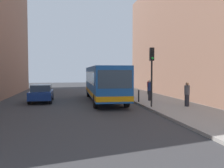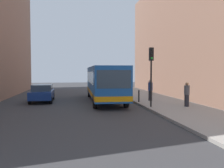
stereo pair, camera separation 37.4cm
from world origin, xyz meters
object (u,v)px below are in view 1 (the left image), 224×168
(pedestrian_mid_sidewalk, at_px, (150,90))
(pedestrian_near_signal, at_px, (187,94))
(car_beside_bus, at_px, (42,93))
(bus, at_px, (104,82))
(bollard_near, at_px, (139,96))
(pedestrian_far_sidewalk, at_px, (149,87))
(bollard_mid, at_px, (130,93))
(traffic_light, at_px, (152,66))

(pedestrian_mid_sidewalk, bearing_deg, pedestrian_near_signal, 24.36)
(car_beside_bus, bearing_deg, bus, 174.14)
(bus, height_order, bollard_near, bus)
(pedestrian_near_signal, relative_size, pedestrian_far_sidewalk, 1.08)
(car_beside_bus, bearing_deg, bollard_mid, 179.55)
(car_beside_bus, relative_size, bollard_mid, 4.67)
(bus, height_order, pedestrian_mid_sidewalk, bus)
(car_beside_bus, distance_m, pedestrian_far_sidewalk, 11.37)
(bollard_mid, bearing_deg, pedestrian_mid_sidewalk, -60.34)
(pedestrian_near_signal, distance_m, pedestrian_mid_sidewalk, 3.97)
(bollard_mid, bearing_deg, bus, -167.99)
(car_beside_bus, xyz_separation_m, pedestrian_near_signal, (10.49, -5.66, 0.22))
(pedestrian_near_signal, xyz_separation_m, pedestrian_mid_sidewalk, (-1.44, 3.70, 0.03))
(bus, xyz_separation_m, car_beside_bus, (-5.34, 0.44, -0.94))
(traffic_light, bearing_deg, bollard_near, 92.07)
(bus, bearing_deg, car_beside_bus, -3.75)
(bollard_near, bearing_deg, traffic_light, -87.93)
(traffic_light, distance_m, bollard_near, 3.65)
(car_beside_bus, xyz_separation_m, bollard_mid, (7.88, 0.10, -0.16))
(bus, xyz_separation_m, bollard_mid, (2.53, 0.54, -1.10))
(pedestrian_far_sidewalk, bearing_deg, traffic_light, 4.80)
(bollard_mid, bearing_deg, car_beside_bus, -179.26)
(car_beside_bus, bearing_deg, traffic_light, 144.81)
(bollard_near, bearing_deg, pedestrian_far_sidewalk, 64.15)
(bollard_near, relative_size, pedestrian_mid_sidewalk, 0.54)
(car_beside_bus, xyz_separation_m, traffic_light, (7.98, -5.38, 2.22))
(bollard_near, xyz_separation_m, pedestrian_near_signal, (2.62, -3.05, 0.38))
(pedestrian_far_sidewalk, bearing_deg, bollard_near, -3.22)
(car_beside_bus, relative_size, pedestrian_near_signal, 2.60)
(pedestrian_near_signal, distance_m, pedestrian_far_sidewalk, 9.14)
(traffic_light, height_order, pedestrian_mid_sidewalk, traffic_light)
(pedestrian_mid_sidewalk, bearing_deg, car_beside_bus, -99.19)
(car_beside_bus, distance_m, pedestrian_mid_sidewalk, 9.27)
(bus, distance_m, bollard_near, 3.51)
(traffic_light, distance_m, pedestrian_far_sidewalk, 9.53)
(pedestrian_near_signal, bearing_deg, bollard_near, 155.00)
(bollard_mid, relative_size, pedestrian_near_signal, 0.56)
(traffic_light, bearing_deg, pedestrian_mid_sidewalk, 72.53)
(pedestrian_near_signal, height_order, pedestrian_mid_sidewalk, pedestrian_mid_sidewalk)
(car_beside_bus, bearing_deg, bollard_near, 160.47)
(pedestrian_near_signal, bearing_deg, bollard_mid, 138.77)
(traffic_light, xyz_separation_m, pedestrian_near_signal, (2.52, -0.28, -2.00))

